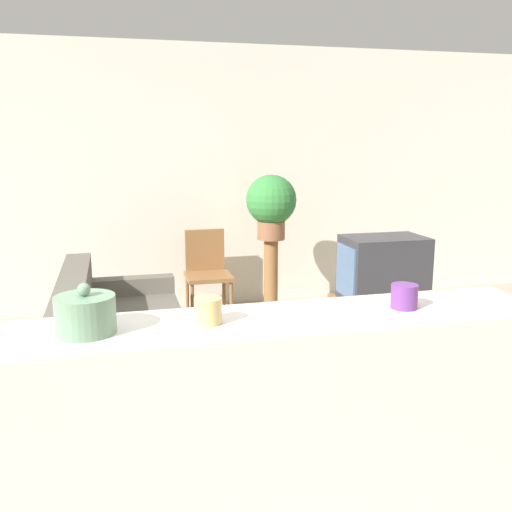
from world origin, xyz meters
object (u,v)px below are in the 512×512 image
at_px(couch, 119,348).
at_px(television, 383,269).
at_px(decorative_bowl, 85,314).
at_px(potted_plant, 271,203).
at_px(wooden_chair, 207,269).

height_order(couch, television, television).
xyz_separation_m(television, decorative_bowl, (-2.22, -2.11, 0.43)).
bearing_deg(television, potted_plant, 120.42).
bearing_deg(potted_plant, decorative_bowl, -116.25).
bearing_deg(potted_plant, wooden_chair, 153.93).
relative_size(couch, wooden_chair, 2.36).
xyz_separation_m(wooden_chair, potted_plant, (0.58, -0.28, 0.68)).
relative_size(couch, potted_plant, 3.29).
distance_m(television, decorative_bowl, 3.09).
relative_size(television, wooden_chair, 0.77).
relative_size(couch, decorative_bowl, 9.57).
bearing_deg(wooden_chair, decorative_bowl, -105.94).
xyz_separation_m(couch, wooden_chair, (0.89, 1.48, 0.20)).
distance_m(television, potted_plant, 1.34).
distance_m(wooden_chair, potted_plant, 0.94).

